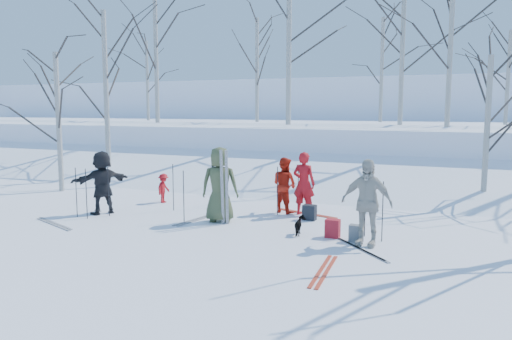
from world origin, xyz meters
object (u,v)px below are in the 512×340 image
at_px(skier_redor_behind, 284,185).
at_px(skier_red_seated, 164,188).
at_px(skier_olive_center, 220,184).
at_px(skier_cream_east, 367,203).
at_px(dog, 300,226).
at_px(skier_grey_west, 102,182).
at_px(backpack_red, 333,228).
at_px(skier_red_north, 304,184).
at_px(backpack_dark, 309,212).
at_px(backpack_grey, 356,233).

relative_size(skier_redor_behind, skier_red_seated, 1.72).
bearing_deg(skier_olive_center, skier_red_seated, -48.01).
xyz_separation_m(skier_cream_east, dog, (-1.57, 0.27, -0.71)).
distance_m(skier_redor_behind, skier_red_seated, 3.96).
bearing_deg(skier_olive_center, skier_grey_west, -11.02).
height_order(skier_grey_west, backpack_red, skier_grey_west).
bearing_deg(skier_red_north, skier_olive_center, 48.27).
relative_size(skier_olive_center, backpack_dark, 4.86).
xyz_separation_m(skier_red_north, skier_redor_behind, (-0.59, 0.08, -0.09)).
relative_size(backpack_red, backpack_grey, 1.11).
relative_size(skier_redor_behind, backpack_dark, 3.90).
bearing_deg(skier_redor_behind, backpack_dark, 169.01).
bearing_deg(skier_red_seated, skier_grey_west, 158.52).
bearing_deg(skier_red_seated, skier_cream_east, -113.80).
relative_size(skier_red_north, skier_cream_east, 0.93).
bearing_deg(backpack_dark, skier_olive_center, -152.11).
bearing_deg(backpack_red, backpack_grey, -15.23).
relative_size(skier_olive_center, skier_cream_east, 1.04).
bearing_deg(backpack_grey, backpack_red, 164.77).
bearing_deg(skier_red_seated, backpack_red, -113.23).
distance_m(skier_red_seated, backpack_dark, 4.92).
xyz_separation_m(skier_olive_center, backpack_red, (3.10, -0.41, -0.76)).
height_order(skier_red_north, skier_red_seated, skier_red_north).
bearing_deg(skier_grey_west, skier_red_seated, -169.92).
distance_m(skier_olive_center, skier_cream_east, 3.99).
bearing_deg(skier_red_north, backpack_grey, 135.81).
xyz_separation_m(skier_grey_west, backpack_grey, (7.11, -0.12, -0.69)).
distance_m(skier_cream_east, skier_grey_west, 7.36).
distance_m(skier_grey_west, backpack_red, 6.57).
xyz_separation_m(skier_cream_east, skier_grey_west, (-7.35, 0.32, -0.05)).
relative_size(skier_grey_west, dog, 3.38).
bearing_deg(skier_red_north, skier_grey_west, 26.64).
height_order(skier_red_north, backpack_red, skier_red_north).
bearing_deg(backpack_grey, skier_olive_center, 171.26).
height_order(skier_red_north, dog, skier_red_north).
height_order(skier_grey_west, backpack_grey, skier_grey_west).
relative_size(skier_red_north, backpack_red, 4.15).
relative_size(skier_grey_west, backpack_grey, 4.63).
height_order(skier_olive_center, dog, skier_olive_center).
bearing_deg(skier_red_north, backpack_dark, 126.53).
bearing_deg(backpack_red, skier_cream_east, -23.36).
relative_size(skier_red_seated, skier_grey_west, 0.52).
bearing_deg(skier_grey_west, dog, 116.67).
height_order(dog, backpack_grey, dog).
bearing_deg(backpack_red, skier_grey_west, -179.70).
bearing_deg(backpack_grey, skier_red_seated, 161.52).
xyz_separation_m(skier_red_north, skier_red_seated, (-4.54, -0.05, -0.42)).
relative_size(skier_red_seated, backpack_red, 2.16).
distance_m(backpack_grey, backpack_dark, 2.30).
height_order(skier_redor_behind, skier_cream_east, skier_cream_east).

